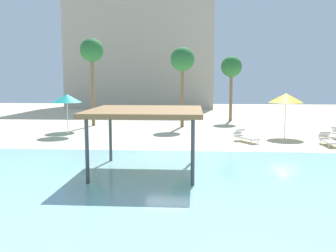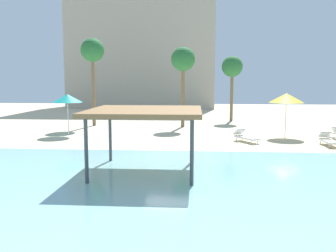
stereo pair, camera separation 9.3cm
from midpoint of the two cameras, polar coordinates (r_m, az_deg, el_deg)
ground_plane at (r=18.22m, az=0.44°, el=-4.85°), size 80.00×80.00×0.00m
lagoon_water at (r=13.14m, az=-1.06°, el=-9.53°), size 44.00×13.50×0.04m
shade_pavilion at (r=14.98m, az=-3.33°, el=2.02°), size 4.50×4.50×2.61m
beach_umbrella_teal_0 at (r=26.13m, az=-15.11°, el=4.13°), size 2.02×2.02×2.80m
beach_umbrella_yellow_1 at (r=25.65m, az=17.86°, el=4.12°), size 2.24×2.24×2.90m
lounge_chair_0 at (r=25.91m, az=24.38°, el=-1.16°), size 1.54×1.91×0.74m
lounge_chair_1 at (r=23.41m, az=23.52°, el=-1.94°), size 0.62×1.90×0.74m
lounge_chair_2 at (r=23.22m, az=11.88°, el=-1.56°), size 1.50×1.93×0.74m
palm_tree_0 at (r=31.15m, az=-11.46°, el=11.00°), size 1.90×1.90×7.10m
palm_tree_1 at (r=34.50m, az=9.93°, el=8.78°), size 1.90×1.90×5.91m
palm_tree_2 at (r=29.69m, az=2.42°, el=9.95°), size 1.90×1.90×6.34m
hotel_block_0 at (r=53.54m, az=-3.61°, el=11.89°), size 19.34×11.47×16.41m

